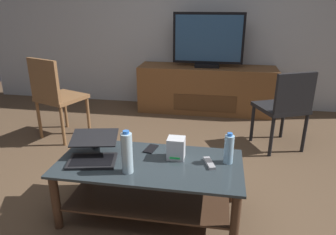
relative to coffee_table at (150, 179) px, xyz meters
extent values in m
plane|color=brown|center=(0.08, 0.12, -0.29)|extent=(7.68, 7.68, 0.00)
cube|color=silver|center=(0.08, 2.69, 1.11)|extent=(6.40, 0.12, 2.80)
cube|color=#2D383D|center=(0.00, 0.00, 0.12)|extent=(1.28, 0.61, 0.02)
cube|color=#472D1E|center=(0.00, 0.00, -0.14)|extent=(1.13, 0.54, 0.01)
cylinder|color=#472D1E|center=(-0.59, -0.26, -0.09)|extent=(0.06, 0.06, 0.41)
cylinder|color=#472D1E|center=(0.59, -0.26, -0.09)|extent=(0.06, 0.06, 0.41)
cylinder|color=#472D1E|center=(-0.59, 0.26, -0.09)|extent=(0.06, 0.06, 0.41)
cylinder|color=#472D1E|center=(0.59, 0.26, -0.09)|extent=(0.06, 0.06, 0.41)
cube|color=brown|center=(0.26, 2.37, 0.03)|extent=(1.86, 0.49, 0.64)
cube|color=#55351C|center=(0.26, 2.12, -0.10)|extent=(0.84, 0.01, 0.22)
cube|color=black|center=(0.26, 2.35, 0.37)|extent=(0.33, 0.20, 0.05)
cube|color=black|center=(0.26, 2.35, 0.72)|extent=(0.93, 0.04, 0.66)
cube|color=#2D517A|center=(0.26, 2.32, 0.72)|extent=(0.86, 0.01, 0.59)
cube|color=black|center=(1.08, 1.34, 0.15)|extent=(0.58, 0.58, 0.04)
cube|color=black|center=(1.17, 1.16, 0.35)|extent=(0.40, 0.21, 0.41)
cylinder|color=black|center=(1.18, 1.59, -0.08)|extent=(0.04, 0.04, 0.42)
cylinder|color=black|center=(0.83, 1.44, -0.08)|extent=(0.04, 0.04, 0.42)
cylinder|color=black|center=(1.33, 1.25, -0.08)|extent=(0.04, 0.04, 0.42)
cylinder|color=black|center=(0.99, 1.09, -0.08)|extent=(0.04, 0.04, 0.42)
cube|color=brown|center=(-1.29, 1.22, 0.17)|extent=(0.57, 0.57, 0.04)
cube|color=brown|center=(-1.36, 1.03, 0.40)|extent=(0.40, 0.18, 0.46)
cylinder|color=brown|center=(-1.04, 1.33, -0.07)|extent=(0.04, 0.04, 0.44)
cylinder|color=brown|center=(-1.40, 1.47, -0.07)|extent=(0.04, 0.04, 0.44)
cylinder|color=brown|center=(-1.18, 0.97, -0.07)|extent=(0.04, 0.04, 0.44)
cylinder|color=brown|center=(-1.53, 1.11, -0.07)|extent=(0.04, 0.04, 0.44)
cube|color=black|center=(-0.39, -0.07, 0.14)|extent=(0.36, 0.28, 0.02)
cube|color=black|center=(-0.39, -0.07, 0.15)|extent=(0.32, 0.23, 0.00)
cube|color=black|center=(-0.42, 0.06, 0.26)|extent=(0.36, 0.28, 0.05)
cube|color=teal|center=(-0.42, 0.06, 0.26)|extent=(0.33, 0.25, 0.04)
cube|color=silver|center=(0.17, 0.09, 0.21)|extent=(0.12, 0.11, 0.15)
cube|color=#19D84C|center=(0.17, 0.04, 0.16)|extent=(0.07, 0.00, 0.01)
cylinder|color=#99C6E5|center=(0.54, 0.09, 0.23)|extent=(0.07, 0.07, 0.20)
cylinder|color=blue|center=(0.54, 0.09, 0.35)|extent=(0.04, 0.04, 0.02)
cylinder|color=silver|center=(-0.11, -0.15, 0.27)|extent=(0.07, 0.07, 0.27)
cylinder|color=blue|center=(-0.11, -0.15, 0.42)|extent=(0.04, 0.04, 0.02)
cube|color=black|center=(-0.03, 0.20, 0.14)|extent=(0.10, 0.15, 0.01)
cube|color=#99999E|center=(0.41, 0.04, 0.14)|extent=(0.09, 0.17, 0.02)
cube|color=black|center=(-0.43, 0.21, 0.14)|extent=(0.13, 0.16, 0.02)
camera|label=1|loc=(0.45, -1.87, 1.19)|focal=33.38mm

